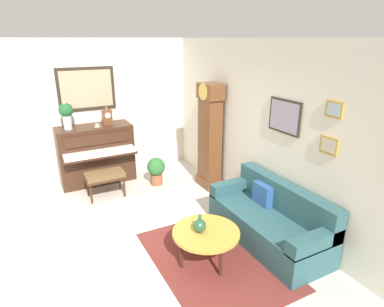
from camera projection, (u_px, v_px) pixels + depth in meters
The scene contains 14 objects.
ground_plane at pixel (117, 242), 4.79m from camera, with size 6.40×6.00×0.10m, color beige.
wall_left at pixel (76, 112), 6.47m from camera, with size 0.13×4.90×2.80m.
wall_back at pixel (254, 128), 5.34m from camera, with size 5.30×0.13×2.80m.
area_rug at pixel (215, 259), 4.34m from camera, with size 2.10×1.50×0.01m, color maroon.
piano at pixel (96, 154), 6.54m from camera, with size 0.87×1.44×1.16m.
piano_bench at pixel (105, 176), 5.94m from camera, with size 0.42×0.70×0.48m.
grandfather_clock at pixel (210, 139), 6.21m from camera, with size 0.52×0.34×2.03m.
couch at pixel (270, 220), 4.68m from camera, with size 1.90×0.80×0.84m.
coffee_table at pixel (206, 233), 4.22m from camera, with size 0.88×0.88×0.43m.
mantel_clock at pixel (107, 116), 6.41m from camera, with size 0.13×0.18×0.38m.
flower_vase at pixel (66, 113), 6.04m from camera, with size 0.26×0.26×0.58m.
teacup at pixel (97, 126), 6.30m from camera, with size 0.12×0.12×0.06m.
green_jug at pixel (200, 226), 4.18m from camera, with size 0.17×0.17×0.24m.
potted_plant at pixel (156, 169), 6.48m from camera, with size 0.36×0.36×0.56m.
Camera 1 is at (4.12, -0.91, 2.79)m, focal length 30.40 mm.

